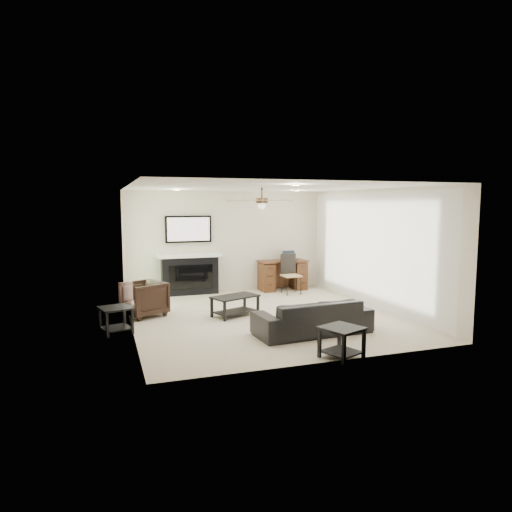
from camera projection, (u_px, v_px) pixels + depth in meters
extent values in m
plane|color=beige|center=(263.00, 316.00, 8.94)|extent=(5.50, 5.50, 0.00)
cube|color=white|center=(264.00, 187.00, 8.65)|extent=(5.00, 5.50, 0.04)
cube|color=beige|center=(226.00, 242.00, 11.38)|extent=(5.00, 0.04, 2.50)
cube|color=beige|center=(332.00, 273.00, 6.21)|extent=(5.00, 0.04, 2.50)
cube|color=beige|center=(130.00, 258.00, 7.99)|extent=(0.04, 5.50, 2.50)
cube|color=beige|center=(375.00, 249.00, 9.59)|extent=(0.04, 5.50, 2.50)
cube|color=silver|center=(370.00, 249.00, 9.67)|extent=(0.04, 5.10, 2.40)
cube|color=#93BC89|center=(127.00, 259.00, 9.49)|extent=(0.04, 1.80, 2.10)
cylinder|color=#382619|center=(262.00, 201.00, 8.77)|extent=(1.40, 1.40, 0.30)
imported|color=black|center=(313.00, 317.00, 7.70)|extent=(2.03, 0.91, 0.58)
imported|color=black|center=(143.00, 299.00, 8.88)|extent=(0.99, 0.98, 0.68)
cube|color=black|center=(235.00, 306.00, 8.93)|extent=(1.02, 0.80, 0.40)
cube|color=black|center=(342.00, 342.00, 6.48)|extent=(0.67, 0.67, 0.45)
cube|color=black|center=(116.00, 320.00, 7.73)|extent=(0.61, 0.61, 0.45)
cube|color=black|center=(190.00, 255.00, 10.95)|extent=(1.52, 0.34, 1.91)
cube|color=#391E0E|center=(283.00, 275.00, 11.61)|extent=(1.22, 0.56, 0.76)
cube|color=black|center=(291.00, 274.00, 11.08)|extent=(0.42, 0.44, 0.97)
cube|color=black|center=(290.00, 256.00, 11.60)|extent=(0.33, 0.24, 0.23)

